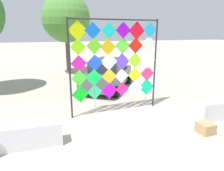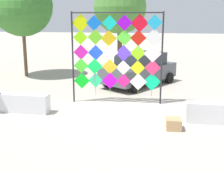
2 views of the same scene
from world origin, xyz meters
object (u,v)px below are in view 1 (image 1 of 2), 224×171
at_px(parked_car, 108,74).
at_px(cardboard_box_large, 205,128).
at_px(tree_palm_like, 66,18).
at_px(kite_display_rack, 116,60).

height_order(parked_car, cardboard_box_large, parked_car).
relative_size(parked_car, tree_palm_like, 0.78).
xyz_separation_m(cardboard_box_large, tree_palm_like, (-3.48, 11.57, 4.08)).
bearing_deg(cardboard_box_large, tree_palm_like, 106.73).
bearing_deg(parked_car, kite_display_rack, -100.36).
bearing_deg(kite_display_rack, parked_car, 79.64).
height_order(cardboard_box_large, tree_palm_like, tree_palm_like).
distance_m(parked_car, cardboard_box_large, 6.56).
relative_size(kite_display_rack, tree_palm_like, 0.63).
distance_m(kite_display_rack, cardboard_box_large, 4.09).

